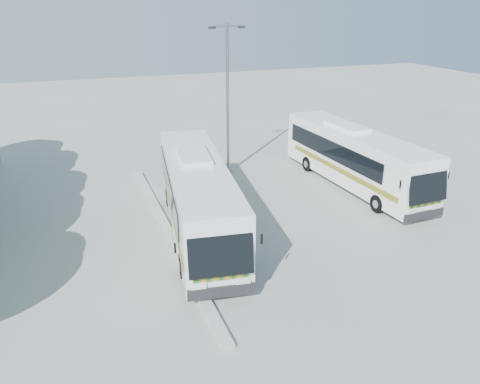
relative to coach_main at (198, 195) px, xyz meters
name	(u,v)px	position (x,y,z in m)	size (l,w,h in m)	color
ground	(233,244)	(1.01, -1.64, -1.71)	(100.00, 100.00, 0.00)	#9F9F99
kerb_divider	(168,231)	(-1.29, 0.36, -1.64)	(0.40, 16.00, 0.15)	#B2B2AD
coach_main	(198,195)	(0.00, 0.00, 0.00)	(3.85, 11.48, 3.13)	silver
coach_adjacent	(355,157)	(9.42, 2.40, -0.06)	(2.66, 10.99, 3.03)	white
lamppost	(228,94)	(3.79, 6.87, 2.92)	(2.05, 0.27, 8.39)	gray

